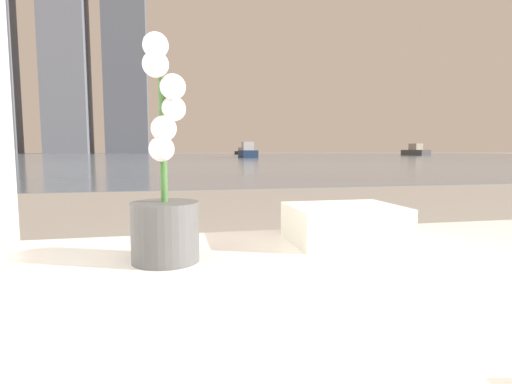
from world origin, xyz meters
TOP-DOWN VIEW (x-y plane):
  - potted_orchid at (-0.50, 0.71)m, footprint 0.12×0.12m
  - towel_stack at (-0.12, 0.79)m, footprint 0.24×0.19m
  - harbor_water at (0.00, 62.00)m, footprint 180.00×110.00m
  - harbor_boat_0 at (7.22, 39.87)m, footprint 1.64×4.31m
  - harbor_boat_1 at (13.72, 79.54)m, footprint 2.62×3.95m
  - harbor_boat_3 at (36.61, 55.31)m, footprint 2.11×5.00m
  - skyline_tower_1 at (-27.36, 118.00)m, footprint 11.13×9.87m
  - skyline_tower_2 at (-11.95, 118.00)m, footprint 11.32×7.40m

SIDE VIEW (x-z plane):
  - harbor_water at x=0.00m, z-range 0.00..0.01m
  - harbor_boat_1 at x=13.72m, z-range -0.20..1.21m
  - towel_stack at x=-0.12m, z-range 0.49..0.57m
  - harbor_boat_0 at x=7.22m, z-range -0.23..1.37m
  - potted_orchid at x=-0.50m, z-range 0.40..0.80m
  - harbor_boat_3 at x=36.61m, z-range -0.26..1.57m
  - skyline_tower_2 at x=-11.95m, z-range 0.00..56.53m
  - skyline_tower_1 at x=-27.36m, z-range 0.00..76.45m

